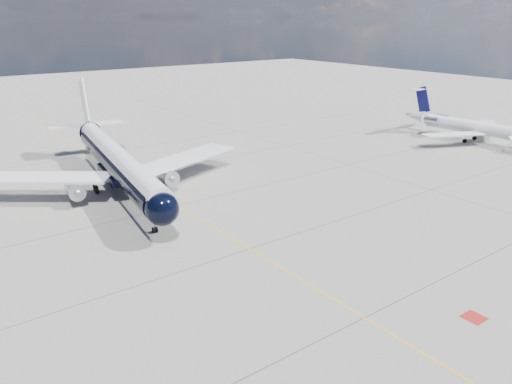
# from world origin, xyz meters

# --- Properties ---
(ground) EXTENTS (320.00, 320.00, 0.00)m
(ground) POSITION_xyz_m (0.00, 30.00, 0.00)
(ground) COLOR gray
(ground) RESTS_ON ground
(taxiway_centerline) EXTENTS (0.16, 160.00, 0.01)m
(taxiway_centerline) POSITION_xyz_m (0.00, 25.00, 0.00)
(taxiway_centerline) COLOR #FEB30D
(taxiway_centerline) RESTS_ON ground
(red_marking) EXTENTS (1.60, 1.60, 0.01)m
(red_marking) POSITION_xyz_m (6.80, -10.00, 0.00)
(red_marking) COLOR maroon
(red_marking) RESTS_ON ground
(main_airliner) EXTENTS (36.17, 44.40, 12.86)m
(main_airliner) POSITION_xyz_m (-3.32, 35.36, 3.99)
(main_airliner) COLOR black
(main_airliner) RESTS_ON ground
(regional_jet) EXTENTS (23.42, 26.91, 9.12)m
(regional_jet) POSITION_xyz_m (59.40, 23.26, 2.88)
(regional_jet) COLOR white
(regional_jet) RESTS_ON ground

